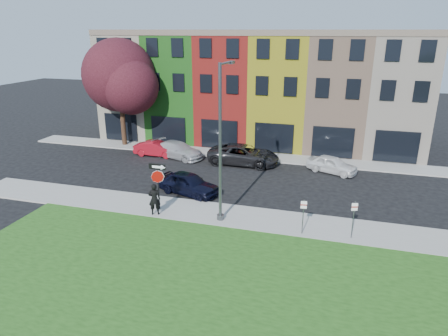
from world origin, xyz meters
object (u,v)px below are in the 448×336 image
(street_lamp, at_px, (221,145))
(sedan_near, at_px, (188,183))
(stop_sign, at_px, (158,177))
(man, at_px, (154,199))

(street_lamp, bearing_deg, sedan_near, 137.21)
(stop_sign, xyz_separation_m, sedan_near, (0.76, 2.99, -1.44))
(stop_sign, xyz_separation_m, street_lamp, (3.99, -0.14, 2.37))
(stop_sign, relative_size, man, 1.50)
(sedan_near, bearing_deg, stop_sign, -176.91)
(sedan_near, distance_m, street_lamp, 5.90)
(sedan_near, height_order, street_lamp, street_lamp)
(man, height_order, sedan_near, man)
(stop_sign, bearing_deg, man, -85.52)
(stop_sign, relative_size, sedan_near, 0.62)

